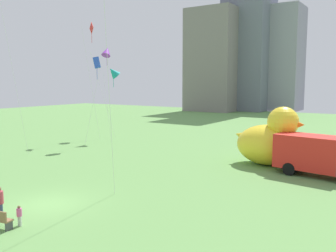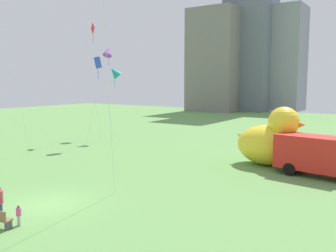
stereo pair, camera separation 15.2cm
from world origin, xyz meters
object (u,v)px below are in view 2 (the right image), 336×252
giant_inflatable_duck (271,140)px  kite_blue (98,63)px  box_truck (319,156)px  kite_purple (108,52)px  kite_red (93,33)px  person_child (19,214)px  kite_teal (114,72)px

giant_inflatable_duck → kite_blue: kite_blue is taller
box_truck → kite_purple: kite_purple is taller
kite_red → giant_inflatable_duck: bearing=-6.2°
person_child → box_truck: (9.61, 16.96, 0.92)m
box_truck → kite_teal: bearing=168.8°
kite_teal → kite_red: size_ratio=0.63×
giant_inflatable_duck → kite_red: size_ratio=0.42×
person_child → kite_red: 28.90m
kite_teal → kite_red: 5.22m
giant_inflatable_duck → kite_blue: (-18.00, -0.74, 6.54)m
person_child → kite_blue: bearing=124.7°
kite_blue → kite_purple: size_ratio=0.83×
person_child → giant_inflatable_duck: 19.52m
giant_inflatable_duck → kite_red: (-21.74, 2.34, 10.13)m
kite_purple → kite_teal: bearing=-36.8°
person_child → kite_blue: 23.20m
giant_inflatable_duck → kite_purple: 24.08m
giant_inflatable_duck → box_truck: giant_inflatable_duck is taller
box_truck → person_child: bearing=-119.5°
box_truck → kite_purple: bearing=165.3°
box_truck → kite_blue: 23.14m
kite_teal → kite_red: (-2.72, -0.54, 4.42)m
person_child → kite_blue: kite_blue is taller
giant_inflatable_duck → kite_teal: 20.07m
person_child → kite_purple: (-16.42, 23.77, 9.75)m
giant_inflatable_duck → box_truck: (4.00, -1.68, -0.56)m
giant_inflatable_duck → kite_purple: bearing=166.9°
kite_teal → kite_purple: size_ratio=0.77×
kite_red → kite_purple: (-0.29, 2.79, -1.85)m
person_child → kite_teal: (-13.41, 21.52, 7.18)m
box_truck → kite_red: 28.16m
person_child → kite_red: kite_red is taller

